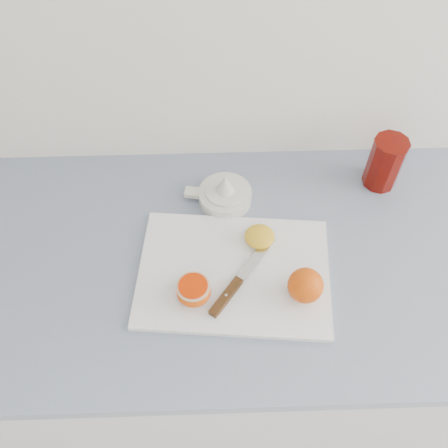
% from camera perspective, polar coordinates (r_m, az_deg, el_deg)
% --- Properties ---
extents(counter, '(2.50, 0.64, 0.89)m').
position_cam_1_polar(counter, '(1.46, 5.41, -12.83)').
color(counter, silver).
rests_on(counter, ground).
extents(cutting_board, '(0.41, 0.31, 0.01)m').
position_cam_1_polar(cutting_board, '(1.03, 1.14, -5.56)').
color(cutting_board, white).
rests_on(cutting_board, counter).
extents(whole_orange, '(0.07, 0.07, 0.07)m').
position_cam_1_polar(whole_orange, '(0.98, 9.29, -6.95)').
color(whole_orange, '#E84100').
rests_on(whole_orange, cutting_board).
extents(half_orange, '(0.07, 0.07, 0.04)m').
position_cam_1_polar(half_orange, '(0.98, -3.51, -7.62)').
color(half_orange, '#E84100').
rests_on(half_orange, cutting_board).
extents(squeezed_shell, '(0.06, 0.06, 0.03)m').
position_cam_1_polar(squeezed_shell, '(1.06, 4.10, -1.42)').
color(squeezed_shell, gold).
rests_on(squeezed_shell, cutting_board).
extents(paring_knife, '(0.14, 0.19, 0.01)m').
position_cam_1_polar(paring_knife, '(1.00, 0.88, -7.50)').
color(paring_knife, '#4A2E12').
rests_on(paring_knife, cutting_board).
extents(citrus_juicer, '(0.15, 0.12, 0.08)m').
position_cam_1_polar(citrus_juicer, '(1.13, 0.06, 3.45)').
color(citrus_juicer, white).
rests_on(citrus_juicer, counter).
extents(red_tumbler, '(0.08, 0.08, 0.13)m').
position_cam_1_polar(red_tumbler, '(1.20, 17.86, 6.52)').
color(red_tumbler, '#630903').
rests_on(red_tumbler, counter).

